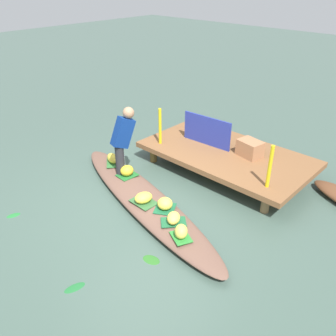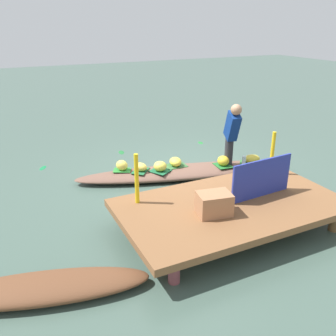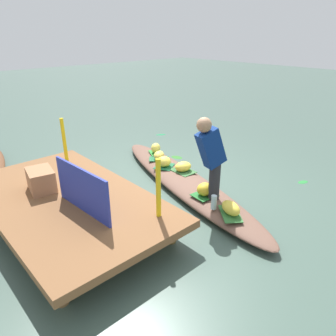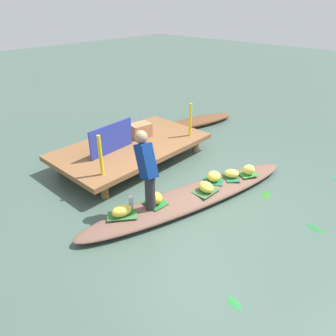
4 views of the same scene
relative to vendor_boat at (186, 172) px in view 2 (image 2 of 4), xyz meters
The scene contains 26 objects.
canal_water 0.09m from the vendor_boat, ahead, with size 40.00×40.00×0.00m, color #41584D.
dock_platform 1.96m from the vendor_boat, 80.64° to the left, with size 3.20×1.80×0.39m.
vendor_boat is the anchor object (origin of this frame).
moored_boat 3.71m from the vendor_boat, 36.83° to the left, with size 2.31×0.57×0.20m, color brown.
leaf_mat_0 0.90m from the vendor_boat, 13.40° to the right, with size 0.37×0.25×0.01m, color #1F6038.
banana_bunch_0 0.91m from the vendor_boat, 13.40° to the right, with size 0.27×0.19×0.15m, color #F9D054.
leaf_mat_1 0.72m from the vendor_boat, 160.57° to the left, with size 0.34×0.29×0.01m, color #21682B.
banana_bunch_1 0.74m from the vendor_boat, 160.57° to the left, with size 0.24×0.22×0.19m, color gold.
leaf_mat_2 1.31m from the vendor_boat, 163.19° to the left, with size 0.45×0.24×0.01m, color #316E33.
banana_bunch_2 1.32m from the vendor_boat, 163.19° to the left, with size 0.32×0.18×0.17m, color yellow.
leaf_mat_3 0.24m from the vendor_boat, 42.01° to the right, with size 0.41×0.29×0.01m, color #346434.
banana_bunch_3 0.28m from the vendor_boat, 42.01° to the right, with size 0.30×0.23×0.17m, color yellow.
leaf_mat_4 1.23m from the vendor_boat, 18.11° to the right, with size 0.32×0.24×0.01m, color #2D8433.
banana_bunch_4 1.24m from the vendor_boat, 18.11° to the right, with size 0.23×0.18×0.20m, color #EED553.
leaf_mat_5 0.55m from the vendor_boat, ahead, with size 0.34×0.31×0.01m, color #1C6039.
banana_bunch_5 0.57m from the vendor_boat, ahead, with size 0.24×0.24×0.19m, color #F9DC4C.
vendor_person 1.16m from the vendor_boat, 159.84° to the left, with size 0.28×0.48×1.23m.
water_bottle 1.12m from the vendor_boat, 156.53° to the left, with size 0.08×0.08×0.20m, color silver.
market_banner 2.01m from the vendor_boat, 95.47° to the left, with size 1.07×0.03×0.58m, color #263395.
railing_post_west 1.72m from the vendor_boat, 123.82° to the left, with size 0.06×0.06×0.73m, color yellow.
railing_post_east 2.12m from the vendor_boat, 41.01° to the left, with size 0.06×0.06×0.73m, color yellow.
produce_crate 2.24m from the vendor_boat, 70.87° to the left, with size 0.44×0.32×0.30m, color #A46F4A.
drifting_plant_0 2.94m from the vendor_boat, 33.79° to the right, with size 0.25×0.11×0.01m, color #16753E.
drifting_plant_1 1.34m from the vendor_boat, 39.15° to the right, with size 0.25×0.16×0.01m, color #2D6E25.
drifting_plant_2 1.97m from the vendor_boat, 69.45° to the right, with size 0.27×0.12×0.01m, color #206930.
drifting_plant_3 2.10m from the vendor_boat, 128.04° to the right, with size 0.21×0.11×0.01m, color #247933.
Camera 2 is at (3.13, 5.66, 2.80)m, focal length 38.90 mm.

